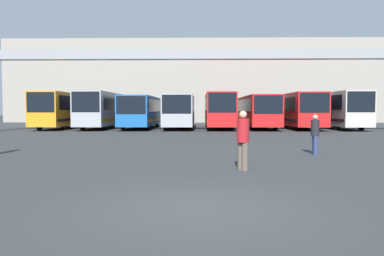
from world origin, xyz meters
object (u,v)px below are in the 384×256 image
at_px(bus_slot_0, 63,108).
at_px(bus_slot_2, 141,110).
at_px(bus_slot_5, 257,110).
at_px(bus_slot_1, 104,108).
at_px(bus_slot_4, 219,109).
at_px(bus_slot_7, 337,108).
at_px(pedestrian_mid_left, 243,139).
at_px(bus_slot_6, 295,109).
at_px(pedestrian_near_center, 315,133).
at_px(bus_slot_3, 180,110).

distance_m(bus_slot_0, bus_slot_2, 7.35).
relative_size(bus_slot_2, bus_slot_5, 0.91).
bearing_deg(bus_slot_1, bus_slot_4, 0.79).
xyz_separation_m(bus_slot_1, bus_slot_5, (14.67, 0.10, -0.17)).
height_order(bus_slot_7, pedestrian_mid_left, bus_slot_7).
bearing_deg(bus_slot_6, bus_slot_2, -176.89).
distance_m(bus_slot_6, pedestrian_near_center, 21.68).
height_order(bus_slot_5, pedestrian_mid_left, bus_slot_5).
bearing_deg(bus_slot_6, bus_slot_0, -177.06).
bearing_deg(bus_slot_5, pedestrian_mid_left, -99.58).
height_order(bus_slot_1, bus_slot_7, same).
xyz_separation_m(bus_slot_1, bus_slot_2, (3.67, -0.43, -0.20)).
distance_m(bus_slot_4, pedestrian_near_center, 21.17).
height_order(bus_slot_3, pedestrian_mid_left, bus_slot_3).
bearing_deg(bus_slot_1, pedestrian_mid_left, -67.03).
bearing_deg(bus_slot_1, bus_slot_2, -6.71).
relative_size(bus_slot_5, bus_slot_6, 0.96).
bearing_deg(bus_slot_6, pedestrian_mid_left, -107.39).
height_order(bus_slot_1, bus_slot_4, bus_slot_1).
distance_m(bus_slot_1, bus_slot_6, 18.35).
bearing_deg(bus_slot_3, bus_slot_7, -0.08).
bearing_deg(bus_slot_7, bus_slot_0, -179.61).
bearing_deg(pedestrian_mid_left, bus_slot_7, -67.08).
relative_size(bus_slot_4, pedestrian_near_center, 7.53).
bearing_deg(pedestrian_mid_left, bus_slot_0, -10.98).
bearing_deg(bus_slot_7, pedestrian_near_center, -112.08).
xyz_separation_m(bus_slot_1, bus_slot_3, (7.34, -0.57, -0.14)).
relative_size(bus_slot_0, bus_slot_1, 0.87).
height_order(bus_slot_1, bus_slot_6, bus_slot_1).
relative_size(bus_slot_1, bus_slot_2, 1.08).
height_order(bus_slot_0, bus_slot_7, bus_slot_7).
xyz_separation_m(bus_slot_0, bus_slot_1, (3.67, 0.77, 0.02)).
height_order(bus_slot_2, bus_slot_7, bus_slot_7).
xyz_separation_m(bus_slot_2, bus_slot_6, (14.67, 0.80, 0.14)).
height_order(bus_slot_4, bus_slot_7, bus_slot_7).
bearing_deg(pedestrian_near_center, bus_slot_3, -164.71).
bearing_deg(bus_slot_0, bus_slot_4, 3.58).
relative_size(bus_slot_1, bus_slot_4, 0.97).
height_order(bus_slot_0, bus_slot_2, bus_slot_0).
bearing_deg(bus_slot_4, bus_slot_2, -175.45).
bearing_deg(pedestrian_near_center, bus_slot_5, 175.19).
height_order(bus_slot_1, pedestrian_near_center, bus_slot_1).
distance_m(bus_slot_5, pedestrian_mid_left, 25.19).
height_order(bus_slot_6, bus_slot_7, bus_slot_7).
height_order(bus_slot_3, bus_slot_6, bus_slot_6).
height_order(bus_slot_2, pedestrian_near_center, bus_slot_2).
bearing_deg(bus_slot_5, bus_slot_4, 179.18).
bearing_deg(bus_slot_6, pedestrian_near_center, -102.08).
relative_size(bus_slot_1, bus_slot_6, 0.94).
relative_size(bus_slot_1, pedestrian_mid_left, 6.62).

